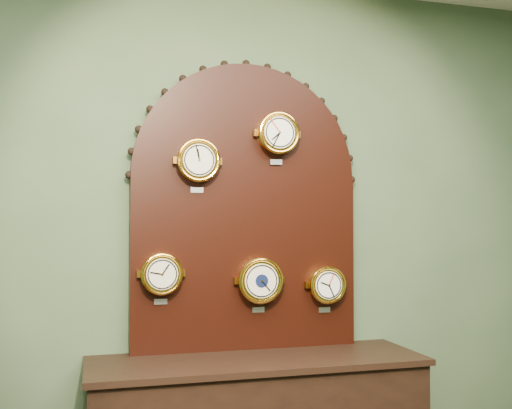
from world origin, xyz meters
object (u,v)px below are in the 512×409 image
object	(u,v)px
barometer	(260,280)
tide_clock	(327,285)
roman_clock	(198,161)
arabic_clock	(278,133)
display_board	(246,197)
hygrometer	(162,274)

from	to	relation	value
barometer	tide_clock	size ratio (longest dim) A/B	1.15
roman_clock	arabic_clock	distance (m)	0.45
roman_clock	tide_clock	xyz separation A→B (m)	(0.70, 0.00, -0.65)
roman_clock	barometer	world-z (taller)	roman_clock
display_board	barometer	bearing A→B (deg)	-48.78
barometer	tide_clock	world-z (taller)	barometer
display_board	tide_clock	bearing A→B (deg)	-8.75
display_board	barometer	size ratio (longest dim) A/B	5.28
display_board	hygrometer	size ratio (longest dim) A/B	5.87
tide_clock	display_board	bearing A→B (deg)	171.25
display_board	arabic_clock	distance (m)	0.37
barometer	tide_clock	bearing A→B (deg)	0.17
roman_clock	arabic_clock	xyz separation A→B (m)	(0.42, -0.00, 0.16)
hygrometer	tide_clock	world-z (taller)	hygrometer
roman_clock	hygrometer	world-z (taller)	roman_clock
arabic_clock	tide_clock	xyz separation A→B (m)	(0.27, 0.00, -0.80)
roman_clock	tide_clock	world-z (taller)	roman_clock
tide_clock	hygrometer	bearing A→B (deg)	-179.98
roman_clock	hygrometer	size ratio (longest dim) A/B	1.04
roman_clock	barometer	size ratio (longest dim) A/B	0.94
hygrometer	barometer	world-z (taller)	hygrometer
hygrometer	tide_clock	distance (m)	0.88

